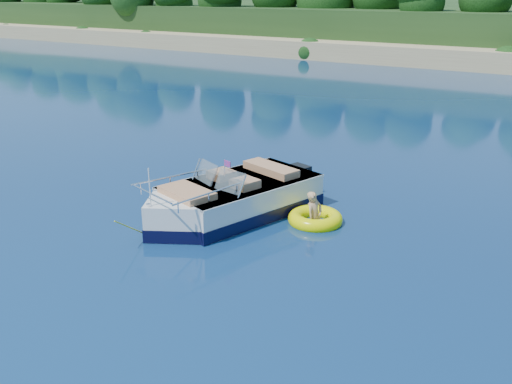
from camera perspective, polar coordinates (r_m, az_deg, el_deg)
ground at (r=14.34m, az=-5.31°, el=-4.61°), size 160.00×160.00×0.00m
motorboat at (r=15.48m, az=-2.71°, el=-1.00°), size 3.36×6.21×2.12m
tow_tube at (r=15.25m, az=5.94°, el=-2.68°), size 1.70×1.70×0.39m
boy at (r=15.20m, az=5.90°, el=-3.17°), size 0.48×0.82×1.50m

